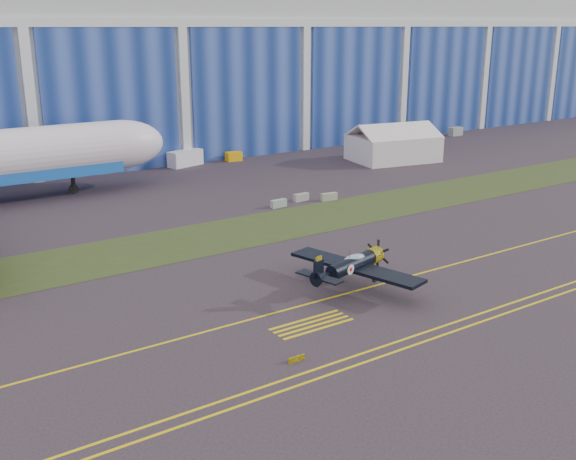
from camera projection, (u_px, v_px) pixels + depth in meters
ground at (416, 249)px, 63.46m from camera, size 260.00×260.00×0.00m
grass_median at (327, 215)px, 74.57m from camera, size 260.00×10.00×0.02m
hangar at (126, 57)px, 116.11m from camera, size 220.00×45.70×30.00m
taxiway_centreline at (456, 264)px, 59.48m from camera, size 200.00×0.20×0.02m
edge_line_near at (549, 298)px, 51.94m from camera, size 80.00×0.20×0.02m
edge_line_far at (538, 294)px, 52.73m from camera, size 80.00×0.20×0.02m
hold_short_ladder at (312, 324)px, 47.41m from camera, size 6.00×2.40×0.02m
guard_board_left at (296, 359)px, 42.14m from camera, size 1.20×0.15×0.35m
warbird at (352, 265)px, 53.08m from camera, size 12.41×13.86×3.50m
tent at (393, 142)px, 104.25m from camera, size 14.14×11.41×5.90m
shipping_container at (185, 158)px, 100.73m from camera, size 5.74×3.51×2.32m
tug at (234, 156)px, 104.66m from camera, size 2.48×1.67×1.38m
gse_box at (456, 131)px, 128.68m from camera, size 2.68×1.47×1.59m
barrier_a at (279, 203)px, 77.89m from camera, size 2.03×0.71×0.90m
barrier_b at (301, 197)px, 80.70m from camera, size 2.02×0.68×0.90m
barrier_c at (329, 197)px, 80.95m from camera, size 2.07×0.92×0.90m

